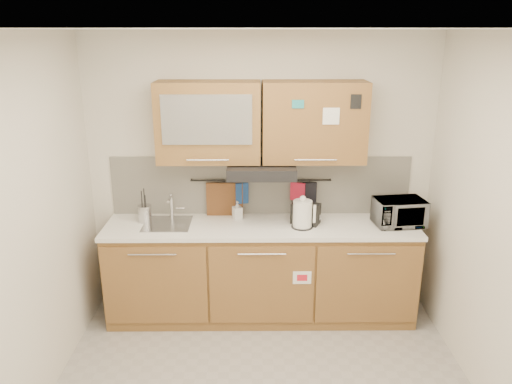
{
  "coord_description": "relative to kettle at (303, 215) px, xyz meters",
  "views": [
    {
      "loc": [
        -0.08,
        -3.0,
        2.59
      ],
      "look_at": [
        -0.05,
        1.05,
        1.28
      ],
      "focal_mm": 35.0,
      "sensor_mm": 36.0,
      "label": 1
    }
  ],
  "objects": [
    {
      "name": "backsplash",
      "position": [
        -0.36,
        0.36,
        0.16
      ],
      "size": [
        2.8,
        0.02,
        0.56
      ],
      "primitive_type": "cube",
      "color": "silver",
      "rests_on": "countertop"
    },
    {
      "name": "kettle",
      "position": [
        0.0,
        0.0,
        0.0
      ],
      "size": [
        0.22,
        0.2,
        0.3
      ],
      "rotation": [
        0.0,
        0.0,
        -0.2
      ],
      "color": "white",
      "rests_on": "countertop"
    },
    {
      "name": "cutting_board",
      "position": [
        -0.7,
        0.31,
        -0.01
      ],
      "size": [
        0.34,
        0.03,
        0.42
      ],
      "primitive_type": "cube",
      "rotation": [
        0.0,
        0.0,
        -0.02
      ],
      "color": "brown",
      "rests_on": "utensil_rail"
    },
    {
      "name": "soap_bottle",
      "position": [
        -0.58,
        0.21,
        -0.03
      ],
      "size": [
        0.1,
        0.1,
        0.17
      ],
      "primitive_type": "imported",
      "rotation": [
        0.0,
        0.0,
        0.38
      ],
      "color": "#999999",
      "rests_on": "countertop"
    },
    {
      "name": "utensil_crock",
      "position": [
        -1.43,
        0.15,
        -0.04
      ],
      "size": [
        0.16,
        0.16,
        0.31
      ],
      "rotation": [
        0.0,
        0.0,
        -0.37
      ],
      "color": "#B2B2B7",
      "rests_on": "countertop"
    },
    {
      "name": "upper_cabinets",
      "position": [
        -0.37,
        0.2,
        0.79
      ],
      "size": [
        1.82,
        0.37,
        0.7
      ],
      "color": "olive",
      "rests_on": "wall_back"
    },
    {
      "name": "utensil_rail",
      "position": [
        -0.36,
        0.32,
        0.22
      ],
      "size": [
        1.3,
        0.02,
        0.02
      ],
      "primitive_type": "cylinder",
      "rotation": [
        0.0,
        1.57,
        0.0
      ],
      "color": "black",
      "rests_on": "backsplash"
    },
    {
      "name": "toaster",
      "position": [
        0.04,
        0.1,
        -0.02
      ],
      "size": [
        0.28,
        0.23,
        0.19
      ],
      "rotation": [
        0.0,
        0.0,
        -0.42
      ],
      "color": "black",
      "rests_on": "countertop"
    },
    {
      "name": "range_hood",
      "position": [
        -0.36,
        0.12,
        0.38
      ],
      "size": [
        0.6,
        0.46,
        0.1
      ],
      "primitive_type": "cube",
      "color": "black",
      "rests_on": "upper_cabinets"
    },
    {
      "name": "wall_left",
      "position": [
        -1.96,
        -1.13,
        0.26
      ],
      "size": [
        0.0,
        3.0,
        3.0
      ],
      "primitive_type": "plane",
      "rotation": [
        1.57,
        0.0,
        1.57
      ],
      "color": "silver",
      "rests_on": "ground"
    },
    {
      "name": "wall_back",
      "position": [
        -0.36,
        0.37,
        0.26
      ],
      "size": [
        3.2,
        0.0,
        3.2
      ],
      "primitive_type": "plane",
      "rotation": [
        1.57,
        0.0,
        0.0
      ],
      "color": "silver",
      "rests_on": "ground"
    },
    {
      "name": "wall_right",
      "position": [
        1.24,
        -1.13,
        0.26
      ],
      "size": [
        0.0,
        3.0,
        3.0
      ],
      "primitive_type": "plane",
      "rotation": [
        1.57,
        0.0,
        -1.57
      ],
      "color": "silver",
      "rests_on": "ground"
    },
    {
      "name": "oven_mitt",
      "position": [
        -0.54,
        0.31,
        0.1
      ],
      "size": [
        0.12,
        0.06,
        0.2
      ],
      "primitive_type": "cube",
      "rotation": [
        0.0,
        0.0,
        0.26
      ],
      "color": "navy",
      "rests_on": "utensil_rail"
    },
    {
      "name": "microwave",
      "position": [
        0.87,
        0.06,
        0.0
      ],
      "size": [
        0.47,
        0.35,
        0.24
      ],
      "primitive_type": "imported",
      "rotation": [
        0.0,
        0.0,
        0.14
      ],
      "color": "#999999",
      "rests_on": "countertop"
    },
    {
      "name": "countertop",
      "position": [
        -0.36,
        0.06,
        -0.14
      ],
      "size": [
        2.82,
        0.62,
        0.04
      ],
      "primitive_type": "cube",
      "color": "white",
      "rests_on": "base_cabinet"
    },
    {
      "name": "sink",
      "position": [
        -1.21,
        0.08,
        -0.11
      ],
      "size": [
        0.42,
        0.4,
        0.26
      ],
      "color": "silver",
      "rests_on": "countertop"
    },
    {
      "name": "base_cabinet",
      "position": [
        -0.36,
        0.07,
        -0.63
      ],
      "size": [
        2.8,
        0.64,
        0.88
      ],
      "color": "olive",
      "rests_on": "floor"
    },
    {
      "name": "dark_pouch",
      "position": [
        0.09,
        0.31,
        0.1
      ],
      "size": [
        0.13,
        0.04,
        0.21
      ],
      "primitive_type": "cube",
      "rotation": [
        0.0,
        0.0,
        0.01
      ],
      "color": "black",
      "rests_on": "utensil_rail"
    },
    {
      "name": "ceiling",
      "position": [
        -0.36,
        -1.13,
        1.56
      ],
      "size": [
        3.2,
        3.2,
        0.0
      ],
      "primitive_type": "plane",
      "rotation": [
        3.14,
        0.0,
        0.0
      ],
      "color": "white",
      "rests_on": "wall_back"
    },
    {
      "name": "pot_holder",
      "position": [
        -0.02,
        0.31,
        0.12
      ],
      "size": [
        0.14,
        0.07,
        0.17
      ],
      "primitive_type": "cube",
      "rotation": [
        0.0,
        0.0,
        -0.34
      ],
      "color": "red",
      "rests_on": "utensil_rail"
    }
  ]
}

